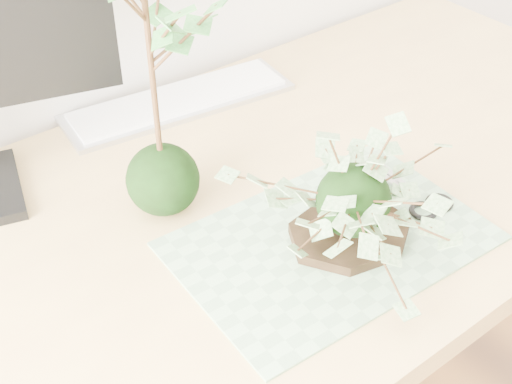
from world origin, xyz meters
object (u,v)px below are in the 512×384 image
(desk, at_px, (238,251))
(keyboard, at_px, (179,101))
(ivy_kokedama, at_px, (356,172))
(maple_kokedama, at_px, (146,10))

(desk, distance_m, keyboard, 0.31)
(ivy_kokedama, bearing_deg, keyboard, 88.71)
(desk, height_order, maple_kokedama, maple_kokedama)
(keyboard, bearing_deg, desk, -99.62)
(keyboard, bearing_deg, ivy_kokedama, -83.99)
(ivy_kokedama, xyz_separation_m, keyboard, (0.01, 0.43, -0.11))
(maple_kokedama, relative_size, keyboard, 1.03)
(maple_kokedama, height_order, keyboard, maple_kokedama)
(maple_kokedama, xyz_separation_m, keyboard, (0.17, 0.23, -0.29))
(maple_kokedama, bearing_deg, ivy_kokedama, -52.59)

